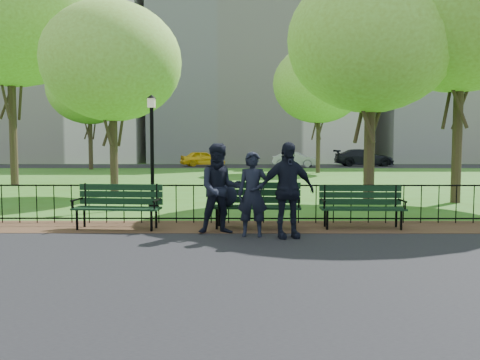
{
  "coord_description": "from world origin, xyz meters",
  "views": [
    {
      "loc": [
        0.11,
        -8.62,
        1.75
      ],
      "look_at": [
        0.06,
        1.5,
        1.04
      ],
      "focal_mm": 35.0,
      "sensor_mm": 36.0,
      "label": 1
    }
  ],
  "objects_px": {
    "tree_mid_e": "(462,3)",
    "sedan_silver": "(296,159)",
    "tree_near_e": "(371,41)",
    "person_mid": "(220,189)",
    "tree_far_w": "(89,89)",
    "taxi": "(203,159)",
    "person_right": "(287,190)",
    "tree_near_w": "(112,62)",
    "tree_mid_w": "(9,7)",
    "park_bench_right_a": "(361,202)",
    "tree_far_e": "(319,84)",
    "lamppost": "(152,146)",
    "park_bench_main": "(244,198)",
    "person_left": "(253,194)",
    "park_bench_left_a": "(119,201)",
    "sedan_dark": "(364,158)"
  },
  "relations": [
    {
      "from": "park_bench_main",
      "to": "sedan_dark",
      "type": "bearing_deg",
      "value": 76.1
    },
    {
      "from": "sedan_dark",
      "to": "tree_near_w",
      "type": "bearing_deg",
      "value": 149.93
    },
    {
      "from": "lamppost",
      "to": "taxi",
      "type": "distance_m",
      "value": 29.65
    },
    {
      "from": "lamppost",
      "to": "tree_mid_w",
      "type": "relative_size",
      "value": 0.28
    },
    {
      "from": "tree_near_e",
      "to": "person_mid",
      "type": "bearing_deg",
      "value": -129.82
    },
    {
      "from": "tree_near_e",
      "to": "park_bench_main",
      "type": "bearing_deg",
      "value": -129.99
    },
    {
      "from": "person_right",
      "to": "sedan_silver",
      "type": "height_order",
      "value": "person_right"
    },
    {
      "from": "park_bench_left_a",
      "to": "person_left",
      "type": "height_order",
      "value": "person_left"
    },
    {
      "from": "lamppost",
      "to": "taxi",
      "type": "xyz_separation_m",
      "value": [
        -0.99,
        29.62,
        -1.06
      ]
    },
    {
      "from": "person_right",
      "to": "sedan_dark",
      "type": "distance_m",
      "value": 36.0
    },
    {
      "from": "park_bench_main",
      "to": "tree_near_e",
      "type": "bearing_deg",
      "value": 54.72
    },
    {
      "from": "tree_far_e",
      "to": "person_mid",
      "type": "xyz_separation_m",
      "value": [
        -5.65,
        -22.68,
        -5.11
      ]
    },
    {
      "from": "lamppost",
      "to": "tree_near_w",
      "type": "distance_m",
      "value": 4.77
    },
    {
      "from": "person_left",
      "to": "taxi",
      "type": "bearing_deg",
      "value": 102.72
    },
    {
      "from": "tree_near_e",
      "to": "sedan_silver",
      "type": "distance_m",
      "value": 27.07
    },
    {
      "from": "lamppost",
      "to": "person_left",
      "type": "relative_size",
      "value": 1.98
    },
    {
      "from": "park_bench_left_a",
      "to": "lamppost",
      "type": "xyz_separation_m",
      "value": [
        0.02,
        3.71,
        1.18
      ]
    },
    {
      "from": "park_bench_main",
      "to": "tree_mid_e",
      "type": "bearing_deg",
      "value": 40.29
    },
    {
      "from": "tree_far_w",
      "to": "sedan_silver",
      "type": "distance_m",
      "value": 18.2
    },
    {
      "from": "tree_far_w",
      "to": "person_mid",
      "type": "bearing_deg",
      "value": -67.36
    },
    {
      "from": "person_mid",
      "to": "taxi",
      "type": "relative_size",
      "value": 0.44
    },
    {
      "from": "taxi",
      "to": "sedan_silver",
      "type": "relative_size",
      "value": 1.02
    },
    {
      "from": "tree_mid_w",
      "to": "park_bench_left_a",
      "type": "bearing_deg",
      "value": -55.96
    },
    {
      "from": "tree_mid_w",
      "to": "person_left",
      "type": "distance_m",
      "value": 18.16
    },
    {
      "from": "tree_near_w",
      "to": "person_left",
      "type": "relative_size",
      "value": 4.15
    },
    {
      "from": "park_bench_main",
      "to": "sedan_dark",
      "type": "height_order",
      "value": "sedan_dark"
    },
    {
      "from": "tree_mid_e",
      "to": "sedan_silver",
      "type": "distance_m",
      "value": 27.24
    },
    {
      "from": "park_bench_main",
      "to": "tree_mid_e",
      "type": "relative_size",
      "value": 0.22
    },
    {
      "from": "lamppost",
      "to": "tree_near_w",
      "type": "xyz_separation_m",
      "value": [
        -1.98,
        3.15,
        2.98
      ]
    },
    {
      "from": "park_bench_right_a",
      "to": "tree_near_w",
      "type": "bearing_deg",
      "value": 138.69
    },
    {
      "from": "tree_far_e",
      "to": "person_right",
      "type": "distance_m",
      "value": 24.05
    },
    {
      "from": "tree_mid_e",
      "to": "person_right",
      "type": "bearing_deg",
      "value": -135.33
    },
    {
      "from": "sedan_dark",
      "to": "tree_mid_w",
      "type": "bearing_deg",
      "value": 135.46
    },
    {
      "from": "tree_far_e",
      "to": "tree_far_w",
      "type": "height_order",
      "value": "tree_far_w"
    },
    {
      "from": "park_bench_left_a",
      "to": "sedan_dark",
      "type": "height_order",
      "value": "sedan_dark"
    },
    {
      "from": "person_left",
      "to": "sedan_dark",
      "type": "xyz_separation_m",
      "value": [
        11.09,
        34.32,
        -0.04
      ]
    },
    {
      "from": "tree_near_w",
      "to": "sedan_silver",
      "type": "distance_m",
      "value": 26.62
    },
    {
      "from": "tree_near_w",
      "to": "tree_mid_w",
      "type": "distance_m",
      "value": 8.47
    },
    {
      "from": "park_bench_right_a",
      "to": "tree_near_w",
      "type": "distance_m",
      "value": 10.7
    },
    {
      "from": "tree_near_w",
      "to": "tree_mid_e",
      "type": "height_order",
      "value": "tree_mid_e"
    },
    {
      "from": "tree_far_w",
      "to": "sedan_silver",
      "type": "height_order",
      "value": "tree_far_w"
    },
    {
      "from": "park_bench_main",
      "to": "tree_mid_e",
      "type": "height_order",
      "value": "tree_mid_e"
    },
    {
      "from": "lamppost",
      "to": "tree_far_w",
      "type": "height_order",
      "value": "tree_far_w"
    },
    {
      "from": "tree_mid_e",
      "to": "sedan_dark",
      "type": "distance_m",
      "value": 29.48
    },
    {
      "from": "sedan_silver",
      "to": "tree_mid_w",
      "type": "bearing_deg",
      "value": 158.97
    },
    {
      "from": "tree_far_e",
      "to": "tree_near_e",
      "type": "bearing_deg",
      "value": -94.05
    },
    {
      "from": "tree_mid_e",
      "to": "sedan_silver",
      "type": "height_order",
      "value": "tree_mid_e"
    },
    {
      "from": "sedan_silver",
      "to": "sedan_dark",
      "type": "relative_size",
      "value": 0.75
    },
    {
      "from": "taxi",
      "to": "sedan_dark",
      "type": "height_order",
      "value": "sedan_dark"
    },
    {
      "from": "park_bench_main",
      "to": "park_bench_left_a",
      "type": "relative_size",
      "value": 1.03
    }
  ]
}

